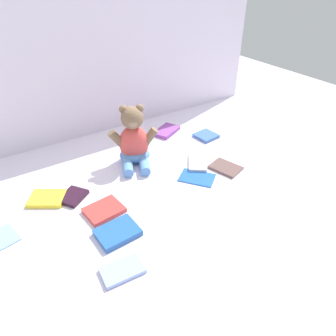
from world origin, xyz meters
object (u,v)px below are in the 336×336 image
book_case_10 (47,198)px  book_case_5 (73,196)px  book_case_6 (197,177)px  book_case_9 (206,136)px  book_case_8 (122,270)px  book_case_2 (166,131)px  book_case_1 (118,232)px  teddy_bear (134,142)px  book_case_0 (104,210)px  book_case_3 (197,162)px  book_case_7 (226,168)px

book_case_10 → book_case_5: bearing=-83.4°
book_case_6 → book_case_10: 0.57m
book_case_6 → book_case_9: (0.24, 0.25, 0.00)m
book_case_5 → book_case_8: bearing=146.0°
book_case_2 → book_case_10: 0.67m
book_case_1 → book_case_8: 0.14m
book_case_5 → book_case_9: same height
book_case_9 → book_case_10: 0.78m
book_case_8 → book_case_1: bearing=164.2°
teddy_bear → book_case_10: 0.40m
teddy_bear → book_case_5: bearing=-137.9°
book_case_5 → book_case_6: (0.45, -0.15, -0.00)m
book_case_10 → book_case_0: bearing=-106.4°
book_case_3 → book_case_6: (-0.06, -0.08, -0.00)m
book_case_9 → book_case_0: bearing=13.2°
book_case_2 → book_case_6: size_ratio=1.01×
book_case_2 → book_case_8: book_case_2 is taller
book_case_1 → book_case_8: bearing=-23.1°
teddy_bear → book_case_3: 0.28m
book_case_7 → teddy_bear: bearing=120.8°
book_case_7 → book_case_1: bearing=172.9°
book_case_1 → book_case_3: size_ratio=0.95×
teddy_bear → book_case_0: bearing=-112.4°
book_case_8 → book_case_9: size_ratio=1.22×
book_case_7 → book_case_8: (-0.58, -0.23, 0.00)m
teddy_bear → book_case_1: (-0.25, -0.35, -0.08)m
book_case_7 → book_case_5: bearing=148.0°
teddy_bear → book_case_7: size_ratio=2.08×
book_case_1 → book_case_2: same height
book_case_6 → book_case_9: size_ratio=1.42×
teddy_bear → book_case_2: bearing=53.8°
book_case_1 → book_case_7: book_case_1 is taller
book_case_3 → book_case_8: bearing=-111.1°
book_case_10 → book_case_9: bearing=-52.7°
book_case_2 → book_case_9: 0.20m
book_case_1 → book_case_0: bearing=173.9°
book_case_0 → book_case_6: book_case_0 is taller
book_case_3 → book_case_9: size_ratio=1.43×
book_case_6 → book_case_7: 0.14m
book_case_2 → book_case_6: (-0.11, -0.39, -0.01)m
book_case_3 → book_case_6: bearing=-91.9°
teddy_bear → book_case_3: size_ratio=1.85×
teddy_bear → book_case_3: (0.21, -0.16, -0.09)m
book_case_5 → book_case_8: size_ratio=0.81×
teddy_bear → book_case_6: bearing=-35.2°
book_case_1 → book_case_2: (0.50, 0.50, -0.00)m
book_case_2 → book_case_1: bearing=108.4°
book_case_0 → book_case_8: 0.26m
book_case_1 → book_case_10: (-0.14, 0.29, -0.00)m
book_case_2 → book_case_8: bearing=112.6°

